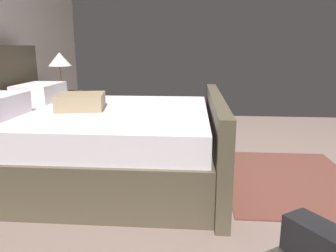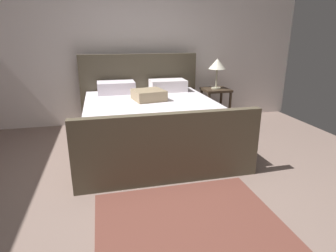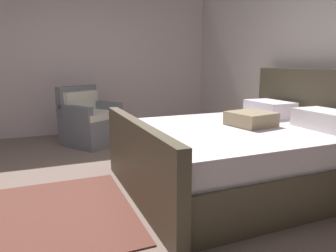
% 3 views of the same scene
% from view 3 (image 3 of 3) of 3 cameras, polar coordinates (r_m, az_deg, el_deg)
% --- Properties ---
extents(ground_plane, '(5.99, 5.65, 0.02)m').
position_cam_3_polar(ground_plane, '(3.03, -15.86, -13.57)').
color(ground_plane, '#7E685E').
extents(wall_back, '(6.11, 0.12, 2.63)m').
position_cam_3_polar(wall_back, '(4.16, 27.25, 11.13)').
color(wall_back, silver).
rests_on(wall_back, ground).
extents(wall_side_left, '(0.12, 5.77, 2.63)m').
position_cam_3_polar(wall_side_left, '(5.81, -20.04, 11.44)').
color(wall_side_left, silver).
rests_on(wall_side_left, ground).
extents(bed, '(1.94, 2.23, 1.19)m').
position_cam_3_polar(bed, '(3.31, 13.31, -4.68)').
color(bed, brown).
rests_on(bed, ground).
extents(armchair, '(1.01, 1.01, 0.90)m').
position_cam_3_polar(armchair, '(5.00, -14.17, 0.72)').
color(armchair, slate).
rests_on(armchair, ground).
extents(area_rug, '(1.51, 1.16, 0.01)m').
position_cam_3_polar(area_rug, '(2.87, -18.86, -14.91)').
color(area_rug, brown).
rests_on(area_rug, ground).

